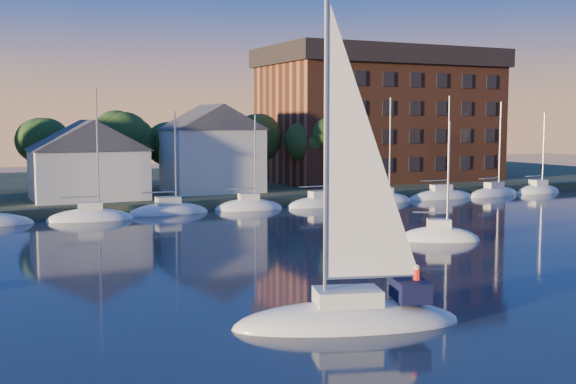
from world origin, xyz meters
TOP-DOWN VIEW (x-y plane):
  - ground at (0.00, 0.00)m, footprint 260.00×260.00m
  - shoreline_land at (0.00, 75.00)m, footprint 160.00×50.00m
  - wooden_dock at (0.00, 52.00)m, footprint 120.00×3.00m
  - clubhouse_centre at (-6.00, 57.00)m, footprint 11.55×8.40m
  - clubhouse_east at (8.00, 59.00)m, footprint 10.50×8.40m
  - condo_block at (34.00, 64.95)m, footprint 31.00×17.00m
  - tree_line at (2.00, 63.00)m, footprint 93.40×5.40m
  - moored_fleet at (4.00, 49.00)m, footprint 95.50×2.40m
  - hero_sailboat at (-3.09, 9.15)m, footprint 10.78×6.12m
  - drifting_sailboat_right at (14.24, 25.72)m, footprint 6.36×4.78m

SIDE VIEW (x-z plane):
  - ground at x=0.00m, z-range 0.00..0.00m
  - shoreline_land at x=0.00m, z-range -1.00..1.00m
  - wooden_dock at x=0.00m, z-range -0.50..0.50m
  - drifting_sailboat_right at x=14.24m, z-range -4.93..5.13m
  - moored_fleet at x=4.00m, z-range -5.93..6.12m
  - hero_sailboat at x=-3.09m, z-range -7.22..8.51m
  - clubhouse_centre at x=-6.00m, z-range 1.09..9.17m
  - clubhouse_east at x=8.00m, z-range 1.10..10.90m
  - tree_line at x=2.00m, z-range 2.73..11.63m
  - condo_block at x=34.00m, z-range 1.09..18.49m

